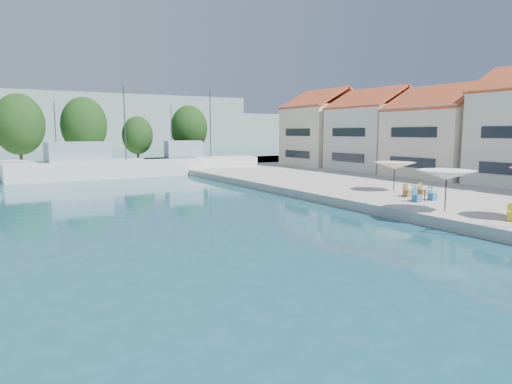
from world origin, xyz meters
TOP-DOWN VIEW (x-y plane):
  - quay_right at (22.00, 30.00)m, footprint 32.00×92.00m
  - quay_far at (-8.00, 67.00)m, footprint 90.00×16.00m
  - hill_east at (40.00, 180.00)m, footprint 140.00×40.00m
  - building_04 at (24.00, 33.00)m, footprint 9.00×8.80m
  - building_05 at (24.00, 42.00)m, footprint 8.40×8.80m
  - building_06 at (24.00, 51.00)m, footprint 9.00×8.80m
  - trawler_03 at (-3.00, 54.85)m, footprint 20.32×6.06m
  - trawler_04 at (8.30, 55.79)m, footprint 13.98×5.16m
  - tree_05 at (-10.14, 68.12)m, footprint 6.05×6.05m
  - tree_06 at (-2.32, 69.41)m, footprint 6.01×6.01m
  - tree_07 at (5.16, 70.53)m, footprint 4.40×4.40m
  - tree_08 at (13.03, 70.26)m, footprint 5.59×5.59m
  - umbrella_white at (7.77, 20.16)m, footprint 3.11×3.11m
  - umbrella_cream at (11.95, 27.74)m, footprint 3.01×3.01m
  - cafe_table_02 at (9.76, 23.16)m, footprint 1.82×0.70m
  - cafe_table_03 at (11.01, 25.01)m, footprint 1.82×0.70m

SIDE VIEW (x-z plane):
  - quay_right at x=22.00m, z-range 0.00..0.60m
  - quay_far at x=-8.00m, z-range 0.00..0.60m
  - cafe_table_02 at x=9.76m, z-range 0.51..1.27m
  - cafe_table_03 at x=11.01m, z-range 0.51..1.27m
  - trawler_03 at x=-3.00m, z-range -4.03..6.17m
  - trawler_04 at x=8.30m, z-range -4.03..6.17m
  - umbrella_cream at x=11.95m, z-range 1.38..3.46m
  - umbrella_white at x=7.77m, z-range 1.45..3.66m
  - tree_07 at x=5.16m, z-range 1.10..7.61m
  - building_04 at x=24.00m, z-range 0.42..9.62m
  - building_05 at x=24.00m, z-range 0.41..10.11m
  - tree_08 at x=13.03m, z-range 1.24..9.51m
  - building_06 at x=24.00m, z-range 0.40..10.60m
  - tree_06 at x=-2.32m, z-range 1.29..10.19m
  - tree_05 at x=-10.14m, z-range 1.29..10.24m
  - hill_east at x=40.00m, z-range 0.00..12.00m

